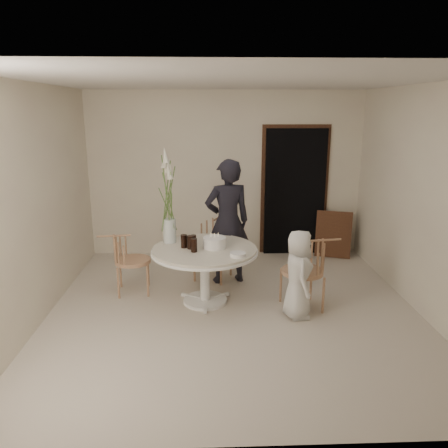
{
  "coord_description": "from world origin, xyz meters",
  "views": [
    {
      "loc": [
        -0.31,
        -4.93,
        2.42
      ],
      "look_at": [
        -0.11,
        0.3,
        1.02
      ],
      "focal_mm": 35.0,
      "sensor_mm": 36.0,
      "label": 1
    }
  ],
  "objects_px": {
    "table": "(205,257)",
    "girl": "(227,222)",
    "chair_far": "(216,238)",
    "boy": "(298,274)",
    "birthday_cake": "(215,243)",
    "flower_vase": "(169,204)",
    "chair_left": "(124,255)",
    "chair_right": "(312,264)"
  },
  "relations": [
    {
      "from": "table",
      "to": "boy",
      "type": "relative_size",
      "value": 1.25
    },
    {
      "from": "chair_far",
      "to": "boy",
      "type": "height_order",
      "value": "boy"
    },
    {
      "from": "chair_right",
      "to": "boy",
      "type": "bearing_deg",
      "value": -49.36
    },
    {
      "from": "birthday_cake",
      "to": "flower_vase",
      "type": "distance_m",
      "value": 0.77
    },
    {
      "from": "chair_right",
      "to": "flower_vase",
      "type": "xyz_separation_m",
      "value": [
        -1.77,
        0.45,
        0.67
      ]
    },
    {
      "from": "table",
      "to": "flower_vase",
      "type": "bearing_deg",
      "value": 149.76
    },
    {
      "from": "chair_far",
      "to": "flower_vase",
      "type": "distance_m",
      "value": 1.12
    },
    {
      "from": "girl",
      "to": "chair_far",
      "type": "bearing_deg",
      "value": -68.11
    },
    {
      "from": "chair_far",
      "to": "girl",
      "type": "height_order",
      "value": "girl"
    },
    {
      "from": "flower_vase",
      "to": "boy",
      "type": "bearing_deg",
      "value": -24.42
    },
    {
      "from": "table",
      "to": "girl",
      "type": "xyz_separation_m",
      "value": [
        0.32,
        0.7,
        0.26
      ]
    },
    {
      "from": "boy",
      "to": "birthday_cake",
      "type": "height_order",
      "value": "boy"
    },
    {
      "from": "chair_right",
      "to": "girl",
      "type": "distance_m",
      "value": 1.37
    },
    {
      "from": "table",
      "to": "chair_right",
      "type": "distance_m",
      "value": 1.33
    },
    {
      "from": "boy",
      "to": "birthday_cake",
      "type": "relative_size",
      "value": 3.76
    },
    {
      "from": "girl",
      "to": "flower_vase",
      "type": "xyz_separation_m",
      "value": [
        -0.77,
        -0.44,
        0.36
      ]
    },
    {
      "from": "table",
      "to": "girl",
      "type": "bearing_deg",
      "value": 65.55
    },
    {
      "from": "birthday_cake",
      "to": "girl",
      "type": "bearing_deg",
      "value": 74.62
    },
    {
      "from": "girl",
      "to": "table",
      "type": "bearing_deg",
      "value": 52.23
    },
    {
      "from": "boy",
      "to": "chair_far",
      "type": "bearing_deg",
      "value": 32.55
    },
    {
      "from": "table",
      "to": "chair_far",
      "type": "xyz_separation_m",
      "value": [
        0.16,
        0.92,
        -0.04
      ]
    },
    {
      "from": "chair_left",
      "to": "girl",
      "type": "height_order",
      "value": "girl"
    },
    {
      "from": "table",
      "to": "chair_far",
      "type": "bearing_deg",
      "value": 80.07
    },
    {
      "from": "table",
      "to": "girl",
      "type": "height_order",
      "value": "girl"
    },
    {
      "from": "birthday_cake",
      "to": "flower_vase",
      "type": "xyz_separation_m",
      "value": [
        -0.58,
        0.26,
        0.44
      ]
    },
    {
      "from": "boy",
      "to": "flower_vase",
      "type": "height_order",
      "value": "flower_vase"
    },
    {
      "from": "chair_right",
      "to": "chair_left",
      "type": "height_order",
      "value": "chair_right"
    },
    {
      "from": "table",
      "to": "girl",
      "type": "distance_m",
      "value": 0.81
    },
    {
      "from": "chair_left",
      "to": "flower_vase",
      "type": "distance_m",
      "value": 0.95
    },
    {
      "from": "table",
      "to": "chair_right",
      "type": "relative_size",
      "value": 1.5
    },
    {
      "from": "girl",
      "to": "birthday_cake",
      "type": "xyz_separation_m",
      "value": [
        -0.19,
        -0.7,
        -0.08
      ]
    },
    {
      "from": "chair_right",
      "to": "flower_vase",
      "type": "height_order",
      "value": "flower_vase"
    },
    {
      "from": "boy",
      "to": "birthday_cake",
      "type": "bearing_deg",
      "value": 63.81
    },
    {
      "from": "chair_right",
      "to": "flower_vase",
      "type": "relative_size",
      "value": 0.72
    },
    {
      "from": "chair_left",
      "to": "girl",
      "type": "relative_size",
      "value": 0.47
    },
    {
      "from": "boy",
      "to": "chair_left",
      "type": "bearing_deg",
      "value": 68.17
    },
    {
      "from": "chair_left",
      "to": "flower_vase",
      "type": "relative_size",
      "value": 0.67
    },
    {
      "from": "table",
      "to": "girl",
      "type": "relative_size",
      "value": 0.76
    },
    {
      "from": "birthday_cake",
      "to": "flower_vase",
      "type": "relative_size",
      "value": 0.23
    },
    {
      "from": "birthday_cake",
      "to": "flower_vase",
      "type": "height_order",
      "value": "flower_vase"
    },
    {
      "from": "flower_vase",
      "to": "girl",
      "type": "bearing_deg",
      "value": 29.6
    },
    {
      "from": "table",
      "to": "boy",
      "type": "bearing_deg",
      "value": -21.85
    }
  ]
}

